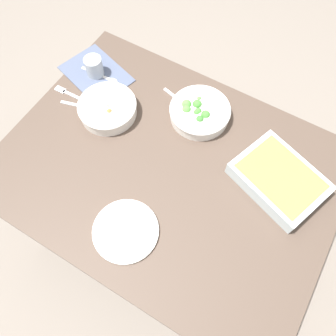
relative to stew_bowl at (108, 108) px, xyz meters
The scene contains 12 objects.
ground_plane 0.84m from the stew_bowl, 164.58° to the left, with size 6.00×6.00×0.00m, color slate.
dining_table 0.36m from the stew_bowl, 164.58° to the left, with size 1.20×0.90×0.74m.
placemat 0.21m from the stew_bowl, 40.03° to the right, with size 0.28×0.20×0.00m, color #4C5670.
stew_bowl is the anchor object (origin of this frame).
broccoli_bowl 0.35m from the stew_bowl, 151.96° to the right, with size 0.23×0.23×0.07m.
baking_dish 0.69m from the stew_bowl, behind, with size 0.36×0.31×0.06m.
drink_cup 0.21m from the stew_bowl, 40.03° to the right, with size 0.07×0.07×0.08m.
side_plate 0.49m from the stew_bowl, 131.54° to the left, with size 0.22×0.22×0.01m, color silver.
spoon_by_stew 0.09m from the stew_bowl, 15.63° to the left, with size 0.17×0.07×0.01m.
spoon_by_broccoli 0.30m from the stew_bowl, 141.90° to the right, with size 0.17×0.06×0.01m.
spoon_spare 0.18m from the stew_bowl, 49.32° to the right, with size 0.18×0.03×0.01m.
fork_on_table 0.19m from the stew_bowl, ahead, with size 0.18×0.03×0.01m.
Camera 1 is at (-0.28, 0.48, 1.85)m, focal length 36.70 mm.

